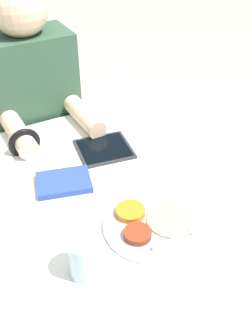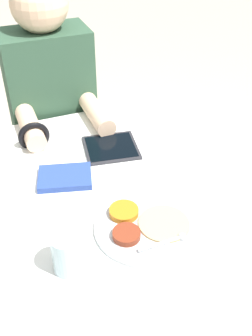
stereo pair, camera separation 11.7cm
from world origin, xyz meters
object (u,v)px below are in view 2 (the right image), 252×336
object	(u,v)px
red_notebook	(65,178)
drinking_glass	(68,252)
thali_tray	(144,226)
tablet_device	(111,148)
person_diner	(56,131)

from	to	relation	value
red_notebook	drinking_glass	size ratio (longest dim) A/B	1.76
thali_tray	tablet_device	distance (m)	0.39
thali_tray	tablet_device	world-z (taller)	thali_tray
thali_tray	person_diner	size ratio (longest dim) A/B	0.23
drinking_glass	thali_tray	bearing A→B (deg)	13.23
person_diner	tablet_device	bearing A→B (deg)	-74.10
tablet_device	person_diner	size ratio (longest dim) A/B	0.17
thali_tray	drinking_glass	xyz separation A→B (m)	(-0.22, -0.05, 0.05)
red_notebook	drinking_glass	distance (m)	0.34
thali_tray	drinking_glass	distance (m)	0.23
red_notebook	tablet_device	world-z (taller)	red_notebook
red_notebook	drinking_glass	xyz separation A→B (m)	(-0.08, -0.33, 0.05)
tablet_device	drinking_glass	bearing A→B (deg)	-121.32
tablet_device	person_diner	distance (m)	0.44
thali_tray	tablet_device	size ratio (longest dim) A/B	1.35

